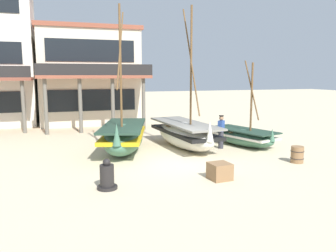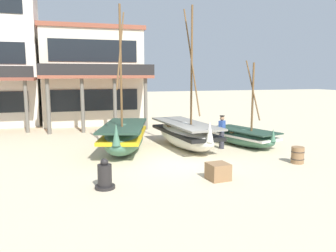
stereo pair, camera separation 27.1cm
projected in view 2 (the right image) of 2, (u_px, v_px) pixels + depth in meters
The scene contains 9 objects.
ground_plane at pixel (175, 162), 14.37m from camera, with size 120.00×120.00×0.00m, color beige.
fishing_boat_near_left at pixel (124, 137), 16.10m from camera, with size 3.21×5.24×6.75m.
fishing_boat_centre_large at pixel (185, 134), 17.03m from camera, with size 2.18×5.44×6.88m.
fishing_boat_far_right at pixel (244, 137), 17.50m from camera, with size 2.57×4.05×4.40m.
fisherman_by_hull at pixel (222, 132), 16.80m from camera, with size 0.42×0.39×1.68m.
capstan_winch at pixel (105, 177), 10.92m from camera, with size 0.66×0.66×1.01m.
wooden_barrel at pixel (298, 155), 14.06m from camera, with size 0.56×0.56×0.70m.
cargo_crate at pixel (218, 171), 11.86m from camera, with size 0.71×0.71×0.59m, color olive.
harbor_building_main at pixel (91, 76), 26.53m from camera, with size 7.52×9.13×7.22m.
Camera 2 is at (-4.47, -13.25, 3.67)m, focal length 35.92 mm.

